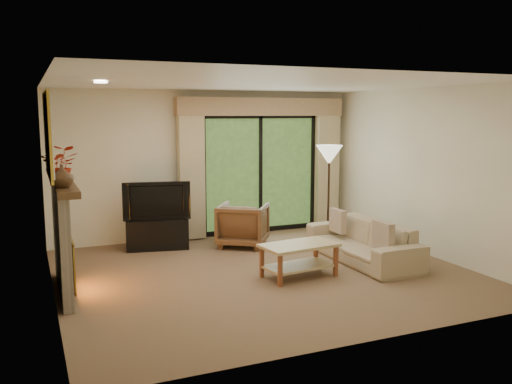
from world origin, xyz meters
name	(u,v)px	position (x,y,z in m)	size (l,w,h in m)	color
floor	(264,273)	(0.00, 0.00, 0.00)	(5.50, 5.50, 0.00)	brown
ceiling	(265,83)	(0.00, 0.00, 2.60)	(5.50, 5.50, 0.00)	white
wall_back	(208,164)	(0.00, 2.50, 1.30)	(5.00, 5.00, 0.00)	beige
wall_front	(373,211)	(0.00, -2.50, 1.30)	(5.00, 5.00, 0.00)	beige
wall_left	(49,192)	(-2.75, 0.00, 1.30)	(5.00, 5.00, 0.00)	beige
wall_right	(426,172)	(2.75, 0.00, 1.30)	(5.00, 5.00, 0.00)	beige
fireplace	(62,239)	(-2.63, 0.20, 0.69)	(0.24, 1.70, 1.37)	slate
mirror	(48,135)	(-2.71, 0.20, 1.95)	(0.07, 1.45, 1.02)	#B89333
sliding_door	(260,173)	(1.00, 2.45, 1.10)	(2.26, 0.10, 2.16)	black
curtain_left	(191,172)	(-0.35, 2.34, 1.20)	(0.45, 0.18, 2.35)	#C4B389
curtain_right	(327,166)	(2.35, 2.34, 1.20)	(0.45, 0.18, 2.35)	#C4B389
cornice	(262,107)	(1.00, 2.36, 2.32)	(3.20, 0.24, 0.32)	tan
media_console	(157,234)	(-1.06, 1.95, 0.25)	(0.99, 0.45, 0.50)	black
tv	(156,200)	(-1.06, 1.95, 0.81)	(1.08, 0.14, 0.62)	black
armchair	(243,225)	(0.30, 1.56, 0.36)	(0.77, 0.79, 0.72)	brown
sofa	(362,241)	(1.61, -0.01, 0.30)	(2.06, 0.80, 0.60)	tan
pillow_near	(383,236)	(1.54, -0.60, 0.52)	(0.10, 0.40, 0.40)	brown
pillow_far	(338,221)	(1.54, 0.59, 0.51)	(0.10, 0.37, 0.37)	brown
coffee_table	(299,260)	(0.35, -0.35, 0.23)	(1.02, 0.56, 0.46)	tan
floor_lamp	(328,195)	(1.71, 1.17, 0.84)	(0.45, 0.45, 1.68)	beige
vase	(62,176)	(-2.61, -0.21, 1.50)	(0.25, 0.25, 0.26)	#4B341E
branches	(61,165)	(-2.61, -0.03, 1.61)	(0.43, 0.37, 0.47)	#B72F15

